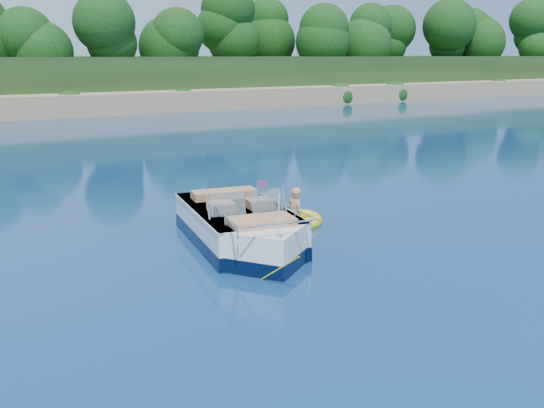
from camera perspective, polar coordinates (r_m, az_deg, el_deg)
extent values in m
plane|color=#0A254C|center=(12.87, 17.59, -5.59)|extent=(160.00, 160.00, 0.00)
cube|color=#8E7252|center=(47.03, -19.45, 8.64)|extent=(170.00, 8.00, 2.00)
cube|color=black|center=(73.62, -23.80, 10.26)|extent=(170.00, 56.00, 6.00)
cylinder|color=black|center=(50.82, -20.64, 12.05)|extent=(0.44, 0.44, 3.60)
sphere|color=black|center=(50.88, -20.98, 15.89)|extent=(5.94, 5.94, 5.94)
cylinder|color=black|center=(56.19, 0.74, 12.49)|extent=(0.44, 0.44, 2.60)
sphere|color=black|center=(56.18, 0.75, 15.01)|extent=(4.29, 4.29, 4.29)
cylinder|color=black|center=(75.65, 18.98, 12.26)|extent=(0.44, 0.44, 3.00)
sphere|color=black|center=(75.66, 19.15, 14.42)|extent=(4.95, 4.95, 4.95)
cube|color=white|center=(13.78, -3.28, -2.36)|extent=(2.54, 3.98, 1.03)
cube|color=white|center=(12.20, -0.68, -4.51)|extent=(1.94, 1.94, 1.03)
cube|color=black|center=(13.82, -3.27, -2.93)|extent=(2.57, 4.02, 0.29)
cube|color=black|center=(12.24, -0.68, -5.14)|extent=(1.98, 1.98, 0.29)
cube|color=tan|center=(13.97, -3.67, -0.90)|extent=(1.97, 2.82, 0.10)
cube|color=white|center=(13.65, -3.30, -0.40)|extent=(2.57, 3.99, 0.06)
cube|color=black|center=(15.65, -5.61, -0.26)|extent=(0.59, 0.43, 0.88)
cube|color=#8C9EA5|center=(12.82, -4.24, -0.05)|extent=(0.81, 0.47, 0.48)
cube|color=#8C9EA5|center=(13.10, -0.54, 0.29)|extent=(0.77, 0.28, 0.48)
cube|color=tan|center=(13.29, -4.79, -0.69)|extent=(0.62, 0.62, 0.39)
cube|color=tan|center=(13.56, -1.21, -0.35)|extent=(0.62, 0.62, 0.39)
cube|color=tan|center=(14.56, -4.51, 0.60)|extent=(1.60, 0.78, 0.37)
cube|color=tan|center=(12.22, -1.00, -2.04)|extent=(1.40, 0.94, 0.33)
cylinder|color=white|center=(11.26, 0.65, -1.12)|extent=(0.03, 0.03, 0.84)
cube|color=red|center=(12.98, -0.91, 1.95)|extent=(0.22, 0.05, 0.14)
cube|color=silver|center=(11.32, 0.74, -3.07)|extent=(0.11, 0.07, 0.05)
cylinder|color=yellow|center=(11.13, 0.69, -6.10)|extent=(0.22, 1.05, 0.75)
torus|color=yellow|center=(15.30, 2.36, -1.54)|extent=(1.29, 1.29, 0.34)
torus|color=#B70925|center=(15.30, 2.36, -1.48)|extent=(1.06, 1.06, 0.11)
imported|color=tan|center=(15.29, 2.07, -1.87)|extent=(0.43, 0.79, 1.47)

